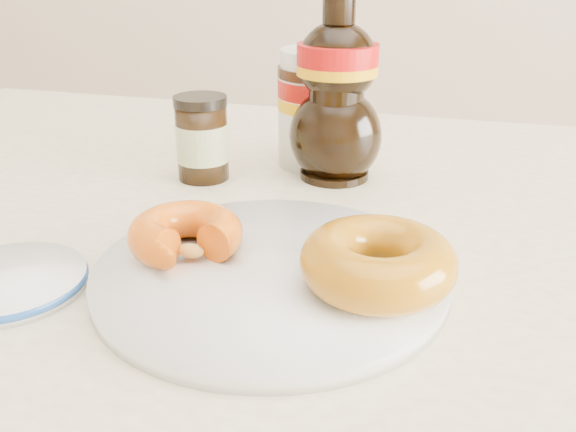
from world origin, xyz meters
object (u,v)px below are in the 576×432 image
(donut_whole, at_px, (378,262))
(plate, at_px, (271,273))
(blue_rim_saucer, at_px, (8,281))
(donut_bitten, at_px, (186,234))
(syrup_bottle, at_px, (337,89))
(dark_jar, at_px, (202,139))
(nutella_jar, at_px, (319,104))
(dining_table, at_px, (337,317))

(donut_whole, bearing_deg, plate, 173.87)
(plate, bearing_deg, blue_rim_saucer, -161.06)
(donut_bitten, distance_m, syrup_bottle, 0.26)
(dark_jar, bearing_deg, plate, -55.51)
(nutella_jar, distance_m, blue_rim_saucer, 0.39)
(dining_table, relative_size, donut_whole, 12.40)
(blue_rim_saucer, bearing_deg, donut_bitten, 30.99)
(blue_rim_saucer, bearing_deg, donut_whole, 11.61)
(dining_table, height_order, donut_bitten, donut_bitten)
(donut_bitten, distance_m, nutella_jar, 0.29)
(donut_bitten, bearing_deg, plate, 11.81)
(nutella_jar, xyz_separation_m, syrup_bottle, (0.03, -0.04, 0.03))
(donut_bitten, height_order, dark_jar, dark_jar)
(dining_table, bearing_deg, donut_whole, -65.28)
(donut_bitten, distance_m, dark_jar, 0.21)
(syrup_bottle, bearing_deg, plate, -89.55)
(donut_whole, relative_size, blue_rim_saucer, 0.95)
(dining_table, bearing_deg, donut_bitten, -140.91)
(dining_table, xyz_separation_m, blue_rim_saucer, (-0.23, -0.16, 0.09))
(nutella_jar, bearing_deg, dark_jar, -142.72)
(nutella_jar, relative_size, syrup_bottle, 0.67)
(syrup_bottle, height_order, dark_jar, syrup_bottle)
(nutella_jar, bearing_deg, donut_bitten, -98.30)
(syrup_bottle, xyz_separation_m, dark_jar, (-0.14, -0.04, -0.05))
(plate, height_order, nutella_jar, nutella_jar)
(donut_bitten, relative_size, donut_whole, 0.81)
(plate, height_order, syrup_bottle, syrup_bottle)
(donut_bitten, xyz_separation_m, donut_whole, (0.16, -0.01, 0.00))
(donut_whole, xyz_separation_m, dark_jar, (-0.22, 0.21, 0.01))
(nutella_jar, distance_m, dark_jar, 0.14)
(blue_rim_saucer, bearing_deg, syrup_bottle, 59.10)
(dark_jar, distance_m, blue_rim_saucer, 0.28)
(dining_table, height_order, blue_rim_saucer, blue_rim_saucer)
(donut_bitten, relative_size, blue_rim_saucer, 0.77)
(dining_table, height_order, syrup_bottle, syrup_bottle)
(dark_jar, bearing_deg, dining_table, -32.30)
(dining_table, relative_size, dark_jar, 15.18)
(donut_whole, bearing_deg, dark_jar, 136.31)
(dining_table, bearing_deg, blue_rim_saucer, -144.91)
(donut_whole, bearing_deg, syrup_bottle, 108.38)
(donut_whole, relative_size, nutella_jar, 0.85)
(donut_bitten, bearing_deg, syrup_bottle, 89.79)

